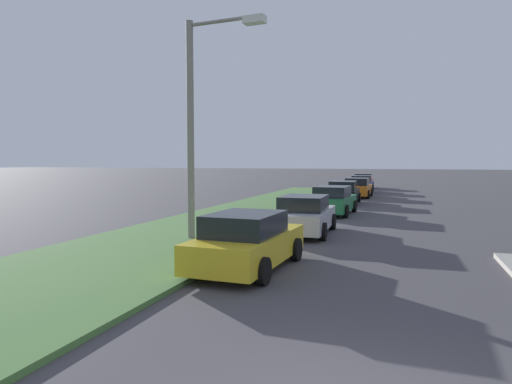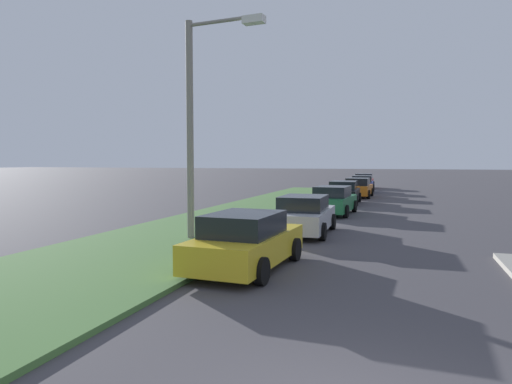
{
  "view_description": "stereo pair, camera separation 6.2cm",
  "coord_description": "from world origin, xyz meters",
  "px_view_note": "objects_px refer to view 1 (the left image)",
  "views": [
    {
      "loc": [
        -4.57,
        -0.42,
        2.8
      ],
      "look_at": [
        16.47,
        6.42,
        1.28
      ],
      "focal_mm": 32.21,
      "sensor_mm": 36.0,
      "label": 1
    },
    {
      "loc": [
        -4.55,
        -0.48,
        2.8
      ],
      "look_at": [
        16.47,
        6.42,
        1.28
      ],
      "focal_mm": 32.21,
      "sensor_mm": 36.0,
      "label": 2
    }
  ],
  "objects_px": {
    "parked_car_green": "(333,201)",
    "parked_car_black": "(343,193)",
    "parked_car_orange": "(358,188)",
    "streetlight": "(199,113)",
    "parked_car_red": "(363,181)",
    "parked_car_blue": "(362,184)",
    "parked_car_yellow": "(247,242)",
    "parked_car_silver": "(304,215)"
  },
  "relations": [
    {
      "from": "parked_car_green",
      "to": "parked_car_black",
      "type": "height_order",
      "value": "same"
    },
    {
      "from": "parked_car_orange",
      "to": "parked_car_green",
      "type": "bearing_deg",
      "value": -179.66
    },
    {
      "from": "parked_car_green",
      "to": "parked_car_black",
      "type": "relative_size",
      "value": 1.01
    },
    {
      "from": "streetlight",
      "to": "parked_car_red",
      "type": "bearing_deg",
      "value": -4.62
    },
    {
      "from": "parked_car_blue",
      "to": "parked_car_green",
      "type": "bearing_deg",
      "value": 177.88
    },
    {
      "from": "parked_car_green",
      "to": "streetlight",
      "type": "relative_size",
      "value": 0.58
    },
    {
      "from": "streetlight",
      "to": "parked_car_green",
      "type": "bearing_deg",
      "value": -18.16
    },
    {
      "from": "parked_car_black",
      "to": "parked_car_orange",
      "type": "bearing_deg",
      "value": -5.29
    },
    {
      "from": "parked_car_blue",
      "to": "parked_car_red",
      "type": "distance_m",
      "value": 6.07
    },
    {
      "from": "parked_car_green",
      "to": "parked_car_orange",
      "type": "xyz_separation_m",
      "value": [
        11.74,
        -0.13,
        0.0
      ]
    },
    {
      "from": "parked_car_yellow",
      "to": "parked_car_green",
      "type": "relative_size",
      "value": 1.0
    },
    {
      "from": "parked_car_green",
      "to": "parked_car_blue",
      "type": "bearing_deg",
      "value": 2.85
    },
    {
      "from": "parked_car_green",
      "to": "parked_car_orange",
      "type": "height_order",
      "value": "same"
    },
    {
      "from": "parked_car_orange",
      "to": "streetlight",
      "type": "bearing_deg",
      "value": 172.26
    },
    {
      "from": "parked_car_silver",
      "to": "parked_car_blue",
      "type": "xyz_separation_m",
      "value": [
        24.16,
        0.01,
        0.0
      ]
    },
    {
      "from": "parked_car_black",
      "to": "parked_car_red",
      "type": "height_order",
      "value": "same"
    },
    {
      "from": "parked_car_black",
      "to": "parked_car_blue",
      "type": "xyz_separation_m",
      "value": [
        11.23,
        -0.17,
        0.0
      ]
    },
    {
      "from": "parked_car_yellow",
      "to": "streetlight",
      "type": "xyz_separation_m",
      "value": [
        3.28,
        2.85,
        3.67
      ]
    },
    {
      "from": "parked_car_silver",
      "to": "parked_car_black",
      "type": "distance_m",
      "value": 12.93
    },
    {
      "from": "parked_car_silver",
      "to": "parked_car_green",
      "type": "xyz_separation_m",
      "value": [
        6.76,
        -0.06,
        0.0
      ]
    },
    {
      "from": "parked_car_orange",
      "to": "parked_car_red",
      "type": "relative_size",
      "value": 0.99
    },
    {
      "from": "parked_car_blue",
      "to": "parked_car_red",
      "type": "relative_size",
      "value": 1.0
    },
    {
      "from": "parked_car_yellow",
      "to": "parked_car_silver",
      "type": "relative_size",
      "value": 1.01
    },
    {
      "from": "parked_car_silver",
      "to": "parked_car_orange",
      "type": "relative_size",
      "value": 1.0
    },
    {
      "from": "streetlight",
      "to": "parked_car_silver",
      "type": "bearing_deg",
      "value": -47.81
    },
    {
      "from": "parked_car_silver",
      "to": "parked_car_red",
      "type": "height_order",
      "value": "same"
    },
    {
      "from": "parked_car_yellow",
      "to": "parked_car_orange",
      "type": "height_order",
      "value": "same"
    },
    {
      "from": "parked_car_yellow",
      "to": "parked_car_silver",
      "type": "distance_m",
      "value": 6.06
    },
    {
      "from": "parked_car_silver",
      "to": "parked_car_orange",
      "type": "bearing_deg",
      "value": -2.05
    },
    {
      "from": "parked_car_yellow",
      "to": "parked_car_blue",
      "type": "height_order",
      "value": "same"
    },
    {
      "from": "streetlight",
      "to": "parked_car_yellow",
      "type": "bearing_deg",
      "value": -139.0
    },
    {
      "from": "parked_car_red",
      "to": "streetlight",
      "type": "distance_m",
      "value": 33.3
    },
    {
      "from": "parked_car_red",
      "to": "streetlight",
      "type": "xyz_separation_m",
      "value": [
        -32.99,
        2.67,
        3.67
      ]
    },
    {
      "from": "parked_car_green",
      "to": "parked_car_orange",
      "type": "bearing_deg",
      "value": 1.97
    },
    {
      "from": "parked_car_yellow",
      "to": "parked_car_silver",
      "type": "height_order",
      "value": "same"
    },
    {
      "from": "parked_car_black",
      "to": "parked_car_blue",
      "type": "distance_m",
      "value": 11.23
    },
    {
      "from": "parked_car_black",
      "to": "streetlight",
      "type": "bearing_deg",
      "value": 168.16
    },
    {
      "from": "parked_car_silver",
      "to": "parked_car_orange",
      "type": "distance_m",
      "value": 18.5
    },
    {
      "from": "parked_car_red",
      "to": "parked_car_green",
      "type": "bearing_deg",
      "value": 178.25
    },
    {
      "from": "parked_car_yellow",
      "to": "parked_car_red",
      "type": "height_order",
      "value": "same"
    },
    {
      "from": "parked_car_orange",
      "to": "parked_car_blue",
      "type": "relative_size",
      "value": 0.99
    },
    {
      "from": "parked_car_yellow",
      "to": "parked_car_orange",
      "type": "relative_size",
      "value": 1.01
    }
  ]
}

